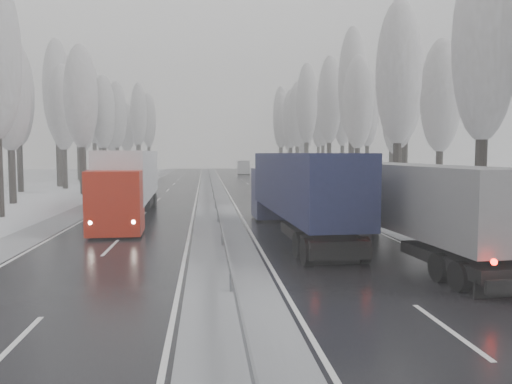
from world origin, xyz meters
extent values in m
plane|color=silver|center=(0.00, 0.00, 0.00)|extent=(260.00, 260.00, 0.00)
cube|color=black|center=(5.25, 30.00, 0.01)|extent=(7.50, 200.00, 0.03)
cube|color=black|center=(-5.25, 30.00, 0.01)|extent=(7.50, 200.00, 0.03)
cube|color=gray|center=(0.00, 30.00, 0.02)|extent=(3.00, 200.00, 0.04)
cube|color=gray|center=(10.20, 30.00, 0.02)|extent=(2.40, 200.00, 0.04)
cube|color=gray|center=(-10.20, 30.00, 0.02)|extent=(2.40, 200.00, 0.04)
cube|color=slate|center=(0.00, 30.00, 0.60)|extent=(0.06, 200.00, 0.32)
cube|color=slate|center=(0.00, 28.00, 0.30)|extent=(0.12, 0.12, 0.60)
cube|color=slate|center=(0.00, 60.00, 0.30)|extent=(0.12, 0.12, 0.60)
cylinder|color=black|center=(15.04, 15.67, 2.80)|extent=(0.68, 0.68, 5.60)
ellipsoid|color=gray|center=(15.04, 15.67, 10.80)|extent=(3.60, 3.60, 11.45)
cylinder|color=black|center=(14.51, 27.03, 2.81)|extent=(0.68, 0.68, 5.62)
ellipsoid|color=gray|center=(14.51, 27.03, 10.84)|extent=(3.60, 3.60, 11.48)
cylinder|color=black|center=(20.02, 31.03, 2.47)|extent=(0.64, 0.64, 4.94)
ellipsoid|color=gray|center=(20.02, 31.03, 9.53)|extent=(3.60, 3.60, 10.09)
cylinder|color=black|center=(17.90, 35.17, 2.66)|extent=(0.66, 0.66, 5.32)
ellipsoid|color=gray|center=(17.90, 35.17, 10.27)|extent=(3.60, 3.60, 10.88)
cylinder|color=black|center=(20.12, 39.17, 3.16)|extent=(0.72, 0.72, 6.31)
ellipsoid|color=gray|center=(20.12, 39.17, 12.17)|extent=(3.60, 3.60, 12.90)
cylinder|color=black|center=(17.02, 45.60, 2.69)|extent=(0.67, 0.67, 5.38)
ellipsoid|color=gray|center=(17.02, 45.60, 10.37)|extent=(3.60, 3.60, 10.98)
cylinder|color=black|center=(23.31, 49.60, 2.30)|extent=(0.62, 0.62, 4.59)
ellipsoid|color=gray|center=(23.31, 49.60, 8.86)|extent=(3.60, 3.60, 9.39)
cylinder|color=black|center=(17.90, 51.02, 3.47)|extent=(0.76, 0.76, 6.95)
ellipsoid|color=gray|center=(17.90, 51.02, 13.40)|extent=(3.60, 3.60, 14.19)
cylinder|color=black|center=(24.81, 55.02, 3.30)|extent=(0.74, 0.74, 6.59)
ellipsoid|color=gray|center=(24.81, 55.02, 12.71)|extent=(3.60, 3.60, 13.46)
cylinder|color=black|center=(17.56, 61.27, 3.18)|extent=(0.72, 0.72, 6.37)
ellipsoid|color=gray|center=(17.56, 61.27, 12.28)|extent=(3.60, 3.60, 13.01)
cylinder|color=black|center=(24.72, 65.27, 2.99)|extent=(0.70, 0.70, 5.97)
ellipsoid|color=gray|center=(24.72, 65.27, 11.52)|extent=(3.60, 3.60, 12.20)
cylinder|color=black|center=(16.34, 71.95, 3.33)|extent=(0.74, 0.74, 6.65)
ellipsoid|color=gray|center=(16.34, 71.95, 12.83)|extent=(3.60, 3.60, 13.59)
cylinder|color=black|center=(23.71, 75.95, 3.07)|extent=(0.71, 0.71, 6.14)
ellipsoid|color=gray|center=(23.71, 75.95, 11.84)|extent=(3.60, 3.60, 12.54)
cylinder|color=black|center=(16.56, 81.70, 3.03)|extent=(0.71, 0.71, 6.05)
ellipsoid|color=gray|center=(16.56, 81.70, 11.68)|extent=(3.60, 3.60, 12.37)
cylinder|color=black|center=(22.48, 85.70, 3.15)|extent=(0.72, 0.72, 6.30)
ellipsoid|color=gray|center=(22.48, 85.70, 12.15)|extent=(3.60, 3.60, 12.87)
cylinder|color=black|center=(16.63, 89.21, 2.94)|extent=(0.70, 0.70, 5.88)
ellipsoid|color=gray|center=(16.63, 89.21, 11.33)|extent=(3.60, 3.60, 12.00)
cylinder|color=black|center=(19.77, 93.21, 2.43)|extent=(0.64, 0.64, 4.86)
ellipsoid|color=gray|center=(19.77, 93.21, 9.37)|extent=(3.60, 3.60, 9.92)
cylinder|color=black|center=(15.73, 96.32, 2.99)|extent=(0.70, 0.70, 5.98)
ellipsoid|color=gray|center=(15.73, 96.32, 11.53)|extent=(3.60, 3.60, 12.21)
cylinder|color=black|center=(24.94, 100.32, 3.09)|extent=(0.71, 0.71, 6.19)
ellipsoid|color=gray|center=(24.94, 100.32, 11.93)|extent=(3.60, 3.60, 12.64)
cylinder|color=black|center=(17.04, 106.16, 3.43)|extent=(0.75, 0.75, 6.86)
ellipsoid|color=gray|center=(17.04, 106.16, 13.22)|extent=(3.60, 3.60, 14.01)
cylinder|color=black|center=(24.02, 110.16, 2.77)|extent=(0.68, 0.68, 5.55)
ellipsoid|color=gray|center=(24.02, 110.16, 10.70)|extent=(3.60, 3.60, 11.33)
cylinder|color=black|center=(18.73, 116.73, 3.05)|extent=(0.71, 0.71, 6.09)
ellipsoid|color=gray|center=(18.73, 116.73, 11.75)|extent=(3.60, 3.60, 12.45)
cylinder|color=black|center=(21.55, 120.73, 2.74)|extent=(0.67, 0.67, 5.49)
ellipsoid|color=gray|center=(21.55, 120.73, 10.58)|extent=(3.60, 3.60, 11.21)
cylinder|color=black|center=(-17.75, 34.20, 2.52)|extent=(0.65, 0.65, 5.03)
ellipsoid|color=gray|center=(-17.75, 34.20, 9.70)|extent=(3.60, 3.60, 10.28)
cylinder|color=black|center=(-13.94, 43.73, 2.72)|extent=(0.67, 0.67, 5.44)
ellipsoid|color=gray|center=(-13.94, 43.73, 10.49)|extent=(3.60, 3.60, 11.11)
cylinder|color=black|center=(-21.85, 47.73, 2.86)|extent=(0.69, 0.69, 5.72)
ellipsoid|color=gray|center=(-21.85, 47.73, 11.04)|extent=(3.60, 3.60, 11.69)
cylinder|color=black|center=(-18.26, 52.71, 2.61)|extent=(0.66, 0.66, 5.23)
ellipsoid|color=gray|center=(-18.26, 52.71, 10.08)|extent=(3.60, 3.60, 10.68)
cylinder|color=black|center=(-20.05, 56.71, 3.30)|extent=(0.74, 0.74, 6.60)
ellipsoid|color=gray|center=(-20.05, 56.71, 12.74)|extent=(3.60, 3.60, 13.49)
cylinder|color=black|center=(-18.16, 62.35, 2.58)|extent=(0.65, 0.65, 5.16)
ellipsoid|color=gray|center=(-18.16, 62.35, 9.95)|extent=(3.60, 3.60, 10.54)
cylinder|color=black|center=(-19.54, 66.35, 2.90)|extent=(0.69, 0.69, 5.79)
ellipsoid|color=gray|center=(-19.54, 66.35, 11.18)|extent=(3.60, 3.60, 11.84)
cylinder|color=black|center=(-16.58, 69.11, 2.82)|extent=(0.68, 0.68, 5.64)
ellipsoid|color=gray|center=(-16.58, 69.11, 10.89)|extent=(3.60, 3.60, 11.53)
cylinder|color=black|center=(-21.42, 73.11, 3.28)|extent=(0.73, 0.73, 6.56)
ellipsoid|color=gray|center=(-21.42, 73.11, 12.65)|extent=(3.60, 3.60, 13.40)
cylinder|color=black|center=(-16.33, 79.19, 2.90)|extent=(0.69, 0.69, 5.79)
ellipsoid|color=gray|center=(-16.33, 79.19, 11.17)|extent=(3.60, 3.60, 11.84)
cylinder|color=black|center=(-21.09, 83.19, 3.32)|extent=(0.74, 0.74, 6.65)
ellipsoid|color=gray|center=(-21.09, 83.19, 12.82)|extent=(3.60, 3.60, 13.58)
cylinder|color=black|center=(-18.93, 88.54, 2.56)|extent=(0.65, 0.65, 5.12)
ellipsoid|color=gray|center=(-18.93, 88.54, 9.88)|extent=(3.60, 3.60, 10.46)
cylinder|color=black|center=(-21.82, 92.54, 2.92)|extent=(0.69, 0.69, 5.84)
ellipsoid|color=gray|center=(-21.82, 92.54, 11.26)|extent=(3.60, 3.60, 11.92)
cylinder|color=black|center=(-15.07, 99.33, 3.34)|extent=(0.74, 0.74, 6.67)
ellipsoid|color=gray|center=(-15.07, 99.33, 12.87)|extent=(3.60, 3.60, 13.63)
cylinder|color=black|center=(-24.20, 103.33, 3.15)|extent=(0.72, 0.72, 6.31)
ellipsoid|color=gray|center=(-24.20, 103.33, 12.16)|extent=(3.60, 3.60, 12.88)
cylinder|color=black|center=(-14.05, 108.72, 3.14)|extent=(0.72, 0.72, 6.29)
ellipsoid|color=gray|center=(-14.05, 108.72, 12.12)|extent=(3.60, 3.60, 12.84)
cylinder|color=black|center=(-19.66, 112.72, 2.43)|extent=(0.64, 0.64, 4.86)
ellipsoid|color=gray|center=(-19.66, 112.72, 9.36)|extent=(3.60, 3.60, 9.92)
cylinder|color=black|center=(-17.56, 115.31, 3.31)|extent=(0.74, 0.74, 6.63)
ellipsoid|color=gray|center=(-17.56, 115.31, 12.78)|extent=(3.60, 3.60, 13.54)
cylinder|color=black|center=(-20.33, 119.31, 2.89)|extent=(0.69, 0.69, 5.79)
ellipsoid|color=gray|center=(-20.33, 119.31, 11.16)|extent=(3.60, 3.60, 11.82)
cube|color=#504F54|center=(7.51, 16.01, 1.60)|extent=(2.57, 2.66, 2.90)
cube|color=black|center=(7.43, 17.22, 2.27)|extent=(2.23, 0.24, 0.97)
cube|color=black|center=(7.43, 17.31, 0.44)|extent=(2.42, 0.30, 0.48)
cube|color=slate|center=(7.99, 8.48, 2.61)|extent=(3.26, 12.70, 2.71)
cube|color=black|center=(8.21, 5.01, 0.73)|extent=(2.46, 5.44, 0.44)
cube|color=black|center=(8.36, 2.69, 0.34)|extent=(2.22, 0.20, 0.58)
cylinder|color=black|center=(6.55, 15.17, 0.50)|extent=(0.40, 1.03, 1.01)
cylinder|color=black|center=(8.57, 15.30, 0.50)|extent=(0.40, 1.03, 1.01)
cylinder|color=black|center=(7.22, 4.56, 0.50)|extent=(0.40, 1.03, 1.01)
cylinder|color=black|center=(9.25, 4.69, 0.50)|extent=(0.40, 1.03, 1.01)
cylinder|color=black|center=(7.30, 3.30, 0.50)|extent=(0.40, 1.03, 1.01)
sphere|color=#FF0C05|center=(7.48, 2.04, 1.31)|extent=(0.19, 0.19, 0.19)
sphere|color=white|center=(6.51, 17.28, 0.82)|extent=(0.21, 0.21, 0.21)
sphere|color=white|center=(8.34, 17.40, 0.82)|extent=(0.21, 0.21, 0.21)
cube|color=#1C1F47|center=(3.73, 21.68, 1.79)|extent=(2.83, 2.93, 3.25)
cube|color=black|center=(3.68, 23.04, 2.55)|extent=(2.50, 0.21, 1.08)
cube|color=black|center=(3.67, 23.15, 0.49)|extent=(2.72, 0.28, 0.54)
cube|color=#141837|center=(4.08, 13.23, 2.93)|extent=(3.35, 14.20, 3.04)
cube|color=black|center=(4.38, 6.13, 0.60)|extent=(2.50, 0.23, 0.49)
cube|color=black|center=(4.25, 9.33, 0.81)|extent=(2.63, 6.06, 0.49)
cube|color=black|center=(4.36, 6.73, 0.38)|extent=(2.49, 0.17, 0.65)
cylinder|color=black|center=(2.63, 20.77, 0.56)|extent=(0.43, 1.14, 1.13)
cylinder|color=black|center=(4.91, 20.86, 0.56)|extent=(0.43, 1.14, 1.13)
cylinder|color=black|center=(3.13, 8.85, 0.56)|extent=(0.43, 1.14, 1.13)
cylinder|color=black|center=(5.40, 8.94, 0.56)|extent=(0.43, 1.14, 1.13)
cylinder|color=black|center=(3.19, 7.44, 0.56)|extent=(0.43, 1.14, 1.13)
cylinder|color=black|center=(5.46, 7.54, 0.56)|extent=(0.43, 1.14, 1.13)
sphere|color=#FF0C05|center=(3.35, 6.02, 1.46)|extent=(0.22, 0.22, 0.22)
sphere|color=#FF0C05|center=(5.41, 6.10, 1.46)|extent=(0.22, 0.22, 0.22)
sphere|color=white|center=(2.64, 23.14, 0.92)|extent=(0.24, 0.24, 0.24)
sphere|color=white|center=(4.70, 23.22, 0.92)|extent=(0.24, 0.24, 0.24)
cube|color=#9B978A|center=(8.98, 45.06, 1.58)|extent=(2.68, 2.76, 2.87)
cube|color=black|center=(9.12, 46.25, 2.25)|extent=(2.20, 0.37, 0.96)
cube|color=black|center=(9.14, 46.34, 0.43)|extent=(2.39, 0.44, 0.48)
cube|color=beige|center=(8.06, 37.65, 2.59)|extent=(3.95, 12.65, 2.68)
cube|color=black|center=(7.29, 31.43, 0.53)|extent=(2.20, 0.38, 0.43)
cube|color=black|center=(7.63, 34.23, 0.72)|extent=(2.74, 5.48, 0.43)
cube|color=black|center=(7.35, 31.95, 0.34)|extent=(2.19, 0.33, 0.57)
cylinder|color=black|center=(7.89, 44.42, 0.50)|extent=(0.46, 1.03, 1.00)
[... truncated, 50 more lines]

